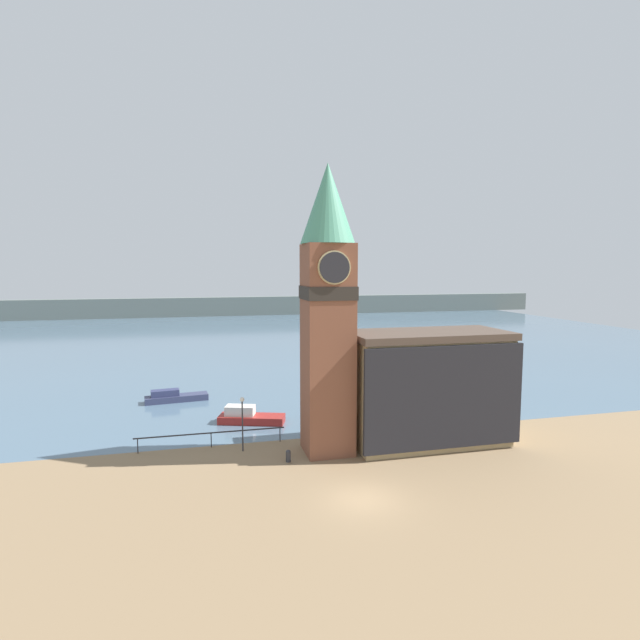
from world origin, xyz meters
name	(u,v)px	position (x,y,z in m)	size (l,w,h in m)	color
ground_plane	(363,499)	(0.00, 0.00, 0.00)	(160.00, 160.00, 0.00)	#846B4C
water	(245,335)	(0.00, 70.56, 0.00)	(160.00, 120.00, 0.00)	slate
far_shoreline	(231,306)	(0.00, 110.56, 2.50)	(180.00, 3.00, 5.00)	slate
pier_railing	(211,434)	(-7.95, 10.31, 0.95)	(10.54, 0.08, 1.09)	#232328
clock_tower	(328,302)	(-0.06, 7.55, 10.48)	(3.69, 3.69, 19.71)	brown
pier_building	(428,387)	(7.53, 7.57, 4.13)	(11.63, 5.61, 8.22)	tan
boat_near	(249,417)	(-4.78, 15.36, 0.52)	(5.67, 3.35, 1.43)	maroon
boat_far	(174,397)	(-11.08, 23.73, 0.44)	(5.98, 2.15, 1.21)	#333856
mooring_bollard_near	(288,455)	(-3.07, 6.31, 0.44)	(0.34, 0.34, 0.82)	#2D2D33
lamp_post	(242,413)	(-5.82, 8.99, 2.71)	(0.32, 0.32, 3.87)	#2D2D33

